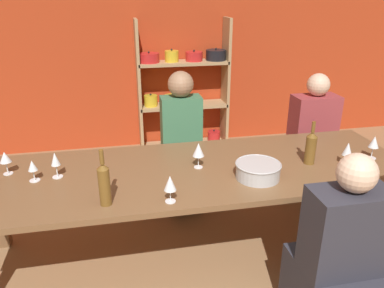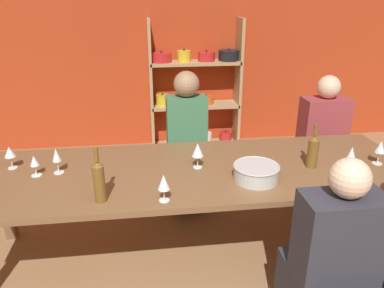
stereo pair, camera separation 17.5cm
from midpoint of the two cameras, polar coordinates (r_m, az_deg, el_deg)
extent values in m
cube|color=#B23819|center=(4.79, -7.26, 15.39)|extent=(8.80, 0.06, 2.70)
cube|color=tan|center=(4.68, -9.15, 8.40)|extent=(0.04, 0.30, 1.62)
cube|color=tan|center=(4.85, 4.10, 9.10)|extent=(0.04, 0.30, 1.62)
cube|color=tan|center=(4.98, -2.27, -0.09)|extent=(1.10, 0.30, 0.04)
cylinder|color=#E0561E|center=(4.93, -3.86, 0.69)|extent=(0.19, 0.19, 0.13)
sphere|color=black|center=(4.90, -3.89, 1.53)|extent=(0.02, 0.02, 0.02)
cylinder|color=silver|center=(4.97, -0.72, 0.97)|extent=(0.17, 0.17, 0.14)
sphere|color=black|center=(4.94, -0.73, 1.86)|extent=(0.02, 0.02, 0.02)
cylinder|color=red|center=(5.02, 2.36, 1.19)|extent=(0.16, 0.16, 0.14)
sphere|color=black|center=(4.99, 2.38, 2.07)|extent=(0.02, 0.02, 0.02)
cube|color=tan|center=(4.80, -2.37, 5.89)|extent=(1.10, 0.30, 0.04)
cylinder|color=gold|center=(4.73, -7.36, 6.56)|extent=(0.16, 0.16, 0.13)
sphere|color=black|center=(4.71, -7.41, 7.48)|extent=(0.02, 0.02, 0.02)
cylinder|color=gold|center=(4.76, -4.03, 6.68)|extent=(0.23, 0.23, 0.12)
sphere|color=black|center=(4.74, -4.05, 7.51)|extent=(0.02, 0.02, 0.02)
cylinder|color=#E0561E|center=(4.80, -0.75, 6.77)|extent=(0.20, 0.20, 0.10)
sphere|color=black|center=(4.79, -0.76, 7.50)|extent=(0.02, 0.02, 0.02)
cube|color=tan|center=(4.67, -2.48, 12.25)|extent=(1.10, 0.30, 0.04)
cylinder|color=red|center=(4.62, -7.68, 12.87)|extent=(0.25, 0.25, 0.11)
sphere|color=black|center=(4.61, -7.73, 13.68)|extent=(0.02, 0.02, 0.02)
cylinder|color=gold|center=(4.64, -4.22, 13.19)|extent=(0.17, 0.17, 0.13)
sphere|color=black|center=(4.63, -4.24, 14.14)|extent=(0.02, 0.02, 0.02)
cylinder|color=red|center=(4.69, -0.79, 13.21)|extent=(0.21, 0.21, 0.11)
sphere|color=black|center=(4.68, -0.79, 14.02)|extent=(0.02, 0.02, 0.02)
cylinder|color=black|center=(4.74, 2.57, 13.39)|extent=(0.25, 0.25, 0.13)
sphere|color=black|center=(4.73, 2.59, 14.29)|extent=(0.02, 0.02, 0.02)
cube|color=brown|center=(2.66, -1.46, -4.22)|extent=(3.11, 1.01, 0.04)
cube|color=brown|center=(3.69, 20.59, -4.22)|extent=(0.08, 0.08, 0.71)
cylinder|color=#B7BABC|center=(2.53, 8.07, -4.07)|extent=(0.30, 0.30, 0.10)
torus|color=#B7BABC|center=(2.51, 8.13, -3.08)|extent=(0.31, 0.31, 0.01)
cylinder|color=brown|center=(2.80, 15.91, -0.94)|extent=(0.08, 0.08, 0.21)
cone|color=brown|center=(2.76, 16.17, 1.36)|extent=(0.08, 0.08, 0.03)
cylinder|color=brown|center=(2.74, 16.30, 2.48)|extent=(0.03, 0.03, 0.08)
cylinder|color=brown|center=(2.26, -15.37, -6.36)|extent=(0.07, 0.07, 0.23)
cone|color=brown|center=(2.20, -15.71, -3.35)|extent=(0.07, 0.07, 0.03)
cylinder|color=brown|center=(2.17, -15.87, -1.95)|extent=(0.03, 0.03, 0.09)
cylinder|color=white|center=(2.90, 20.73, -2.90)|extent=(0.06, 0.06, 0.00)
cylinder|color=white|center=(2.89, 20.83, -2.24)|extent=(0.01, 0.01, 0.07)
cone|color=white|center=(2.86, 21.05, -0.72)|extent=(0.07, 0.07, 0.10)
cylinder|color=white|center=(2.67, -0.91, -3.57)|extent=(0.06, 0.06, 0.00)
cylinder|color=white|center=(2.65, -0.91, -2.70)|extent=(0.01, 0.01, 0.09)
cone|color=white|center=(2.61, -0.92, -0.88)|extent=(0.08, 0.08, 0.10)
cylinder|color=beige|center=(2.62, -0.92, -1.38)|extent=(0.05, 0.05, 0.04)
cylinder|color=white|center=(2.91, -27.76, -4.02)|extent=(0.06, 0.06, 0.00)
cylinder|color=white|center=(2.90, -27.92, -3.23)|extent=(0.01, 0.01, 0.09)
cone|color=white|center=(2.87, -28.20, -1.79)|extent=(0.08, 0.08, 0.07)
cylinder|color=beige|center=(2.87, -28.14, -2.13)|extent=(0.04, 0.04, 0.03)
cylinder|color=white|center=(2.73, -24.53, -5.09)|extent=(0.07, 0.07, 0.00)
cylinder|color=white|center=(2.72, -24.66, -4.37)|extent=(0.01, 0.01, 0.07)
cone|color=white|center=(2.69, -24.90, -3.01)|extent=(0.06, 0.06, 0.07)
cylinder|color=white|center=(3.08, 24.17, -1.97)|extent=(0.07, 0.07, 0.00)
cylinder|color=white|center=(3.07, 24.30, -1.21)|extent=(0.01, 0.01, 0.09)
cone|color=white|center=(3.03, 24.55, 0.28)|extent=(0.07, 0.07, 0.09)
cylinder|color=white|center=(2.27, -5.53, -8.71)|extent=(0.06, 0.06, 0.00)
cylinder|color=white|center=(2.25, -5.57, -7.85)|extent=(0.01, 0.01, 0.08)
cone|color=white|center=(2.21, -5.65, -5.96)|extent=(0.07, 0.07, 0.09)
cylinder|color=maroon|center=(2.22, -5.63, -6.50)|extent=(0.04, 0.04, 0.04)
cylinder|color=white|center=(2.72, -21.52, -4.70)|extent=(0.07, 0.07, 0.00)
cylinder|color=white|center=(2.70, -21.66, -3.85)|extent=(0.01, 0.01, 0.09)
cone|color=white|center=(2.67, -21.92, -2.14)|extent=(0.06, 0.06, 0.09)
cylinder|color=maroon|center=(2.68, -21.85, -2.59)|extent=(0.03, 0.03, 0.04)
cube|color=#2D2D38|center=(2.19, 20.30, -12.41)|extent=(0.43, 0.24, 0.50)
sphere|color=beige|center=(2.02, 21.61, -4.17)|extent=(0.21, 0.21, 0.21)
cube|color=#2D2D38|center=(4.07, 16.03, -3.47)|extent=(0.44, 0.55, 0.41)
cube|color=#99383D|center=(3.89, 16.79, 3.02)|extent=(0.44, 0.24, 0.56)
sphere|color=beige|center=(3.78, 17.44, 8.61)|extent=(0.22, 0.22, 0.22)
cube|color=#2D2D38|center=(3.60, -2.96, -5.59)|extent=(0.36, 0.45, 0.46)
cube|color=#3D7551|center=(3.39, -3.14, 2.32)|extent=(0.36, 0.20, 0.59)
sphere|color=#9E7556|center=(3.27, -3.29, 9.08)|extent=(0.23, 0.23, 0.23)
camera|label=1|loc=(0.09, -91.87, -0.77)|focal=35.00mm
camera|label=2|loc=(0.09, 88.13, 0.77)|focal=35.00mm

